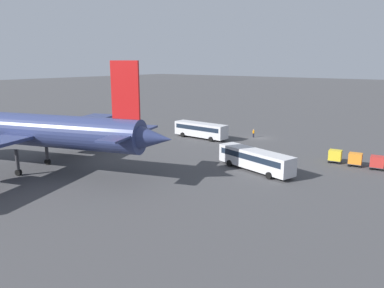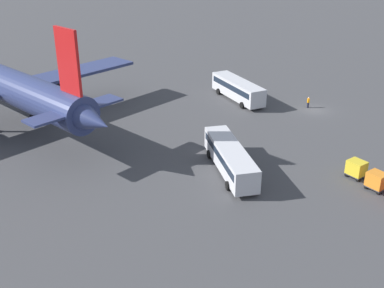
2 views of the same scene
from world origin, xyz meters
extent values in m
plane|color=#424244|center=(0.00, 0.00, 0.00)|extent=(600.00, 600.00, 0.00)
cylinder|color=navy|center=(17.22, 42.73, 6.11)|extent=(39.03, 17.30, 4.70)
cone|color=navy|center=(-2.86, 35.85, 6.11)|extent=(7.15, 5.98, 4.23)
cube|color=navy|center=(19.06, 31.24, 5.52)|extent=(10.79, 18.92, 0.44)
cube|color=red|center=(0.34, 36.95, 12.22)|extent=(3.87, 1.63, 7.52)
cube|color=navy|center=(-0.03, 36.82, 6.58)|extent=(6.59, 12.46, 0.28)
cylinder|color=#38383D|center=(19.30, 34.21, 4.01)|extent=(5.34, 3.99, 2.58)
cylinder|color=#38383D|center=(16.34, 39.20, 1.88)|extent=(0.50, 0.50, 3.76)
cylinder|color=black|center=(16.34, 39.20, 0.45)|extent=(1.01, 0.76, 0.90)
cube|color=silver|center=(9.60, 7.79, 1.84)|extent=(12.19, 3.23, 2.77)
cube|color=#192333|center=(9.60, 7.79, 2.32)|extent=(11.23, 3.24, 0.89)
cylinder|color=black|center=(13.40, 9.18, 0.50)|extent=(1.01, 0.33, 1.00)
cylinder|color=black|center=(13.31, 6.19, 0.50)|extent=(1.01, 0.33, 1.00)
cylinder|color=black|center=(5.89, 9.40, 0.50)|extent=(1.01, 0.33, 1.00)
cylinder|color=black|center=(5.80, 6.41, 0.50)|extent=(1.01, 0.33, 1.00)
cube|color=silver|center=(-11.07, 22.33, 1.78)|extent=(13.18, 6.10, 2.66)
cube|color=#192333|center=(-11.07, 22.33, 2.25)|extent=(12.19, 5.87, 0.85)
cylinder|color=black|center=(-6.83, 22.68, 0.50)|extent=(1.04, 0.55, 1.00)
cylinder|color=black|center=(-7.60, 19.87, 0.50)|extent=(1.04, 0.55, 1.00)
cylinder|color=black|center=(-14.55, 24.79, 0.50)|extent=(1.04, 0.55, 1.00)
cylinder|color=black|center=(-15.31, 21.98, 0.50)|extent=(1.04, 0.55, 1.00)
cylinder|color=#1E1E2D|center=(1.24, 0.13, 0.42)|extent=(0.32, 0.32, 0.85)
cylinder|color=orange|center=(1.24, 0.13, 1.18)|extent=(0.38, 0.38, 0.65)
sphere|color=tan|center=(1.24, 0.13, 1.62)|extent=(0.24, 0.24, 0.24)
cube|color=#38383D|center=(-22.14, 10.71, 0.41)|extent=(2.22, 1.95, 0.10)
cube|color=orange|center=(-22.14, 10.71, 1.26)|extent=(2.11, 1.86, 1.60)
cylinder|color=black|center=(-21.48, 11.45, 0.18)|extent=(0.37, 0.17, 0.36)
cylinder|color=black|center=(-21.29, 10.18, 0.18)|extent=(0.37, 0.17, 0.36)
cylinder|color=black|center=(-22.98, 11.23, 0.18)|extent=(0.37, 0.17, 0.36)
cube|color=#38383D|center=(-19.05, 10.54, 0.41)|extent=(2.22, 1.95, 0.10)
cube|color=gold|center=(-19.05, 10.54, 1.26)|extent=(2.11, 1.86, 1.60)
cylinder|color=black|center=(-18.39, 11.28, 0.18)|extent=(0.37, 0.17, 0.36)
cylinder|color=black|center=(-18.20, 10.01, 0.18)|extent=(0.37, 0.17, 0.36)
cylinder|color=black|center=(-19.89, 11.06, 0.18)|extent=(0.37, 0.17, 0.36)
cylinder|color=black|center=(-19.71, 9.79, 0.18)|extent=(0.37, 0.17, 0.36)
camera|label=1|loc=(-36.25, 70.23, 15.83)|focal=35.00mm
camera|label=2|loc=(-52.68, 49.57, 26.31)|focal=45.00mm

